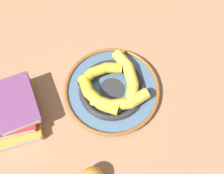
% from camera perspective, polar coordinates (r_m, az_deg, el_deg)
% --- Properties ---
extents(ground_plane, '(2.80, 2.80, 0.00)m').
position_cam_1_polar(ground_plane, '(0.86, 0.54, -2.71)').
color(ground_plane, '#A87A56').
extents(decorative_bowl, '(0.31, 0.31, 0.03)m').
position_cam_1_polar(decorative_bowl, '(0.85, 0.00, -0.61)').
color(decorative_bowl, slate).
rests_on(decorative_bowl, ground_plane).
extents(banana_a, '(0.10, 0.15, 0.03)m').
position_cam_1_polar(banana_a, '(0.84, -2.44, 3.39)').
color(banana_a, yellow).
rests_on(banana_a, decorative_bowl).
extents(banana_b, '(0.13, 0.15, 0.04)m').
position_cam_1_polar(banana_b, '(0.81, -3.58, -1.94)').
color(banana_b, yellow).
rests_on(banana_b, decorative_bowl).
extents(banana_c, '(0.09, 0.20, 0.04)m').
position_cam_1_polar(banana_c, '(0.80, 1.57, -3.23)').
color(banana_c, gold).
rests_on(banana_c, decorative_bowl).
extents(banana_d, '(0.20, 0.10, 0.04)m').
position_cam_1_polar(banana_d, '(0.83, 3.62, 2.17)').
color(banana_d, yellow).
rests_on(banana_d, decorative_bowl).
extents(book_stack, '(0.24, 0.21, 0.08)m').
position_cam_1_polar(book_stack, '(0.85, -20.39, -4.79)').
color(book_stack, '#B28933').
rests_on(book_stack, ground_plane).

